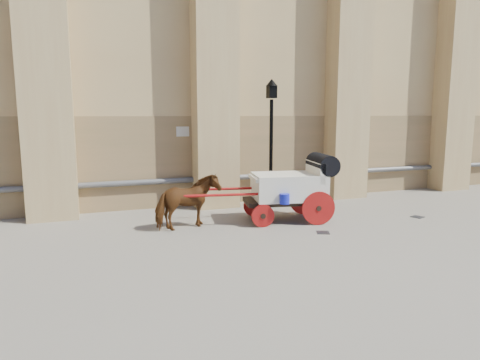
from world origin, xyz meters
name	(u,v)px	position (x,y,z in m)	size (l,w,h in m)	color
ground	(291,231)	(0.00, 0.00, 0.00)	(90.00, 90.00, 0.00)	#6F685A
horse	(188,202)	(-2.52, 1.15, 0.73)	(0.79, 1.73, 1.46)	brown
carriage	(294,185)	(0.59, 1.03, 1.04)	(4.54, 1.96, 1.93)	black
street_lamp	(271,139)	(0.74, 3.01, 2.24)	(0.39, 0.39, 4.19)	black
drain_grate_near	(323,232)	(0.70, -0.46, 0.01)	(0.32, 0.32, 0.01)	black
drain_grate_far	(417,217)	(4.27, 0.08, 0.01)	(0.32, 0.32, 0.01)	black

